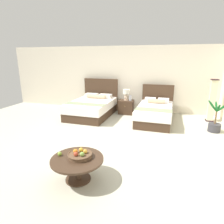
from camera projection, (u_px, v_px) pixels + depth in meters
The scene contains 12 objects.
ground_plane at pixel (106, 139), 5.04m from camera, with size 10.37×9.90×0.02m, color beige.
wall_back at pixel (129, 79), 7.61m from camera, with size 10.37×0.12×2.53m, color silver.
bed_near_window at pixel (92, 107), 7.04m from camera, with size 1.45×2.10×1.27m.
bed_near_corner at pixel (155, 112), 6.45m from camera, with size 1.19×2.08×1.11m.
nightstand at pixel (126, 107), 7.29m from camera, with size 0.54×0.45×0.53m.
table_lamp at pixel (126, 94), 7.17m from camera, with size 0.26×0.26×0.41m.
vase at pixel (130, 98), 7.11m from camera, with size 0.09×0.09×0.21m.
coffee_table at pixel (77, 163), 3.26m from camera, with size 0.90×0.90×0.41m.
fruit_bowl at pixel (80, 155), 3.27m from camera, with size 0.42×0.42×0.13m.
loose_apple at pixel (60, 154), 3.32m from camera, with size 0.07×0.07×0.07m.
floor_lamp_corner at pixel (212, 101), 6.32m from camera, with size 0.23×0.23×1.41m.
potted_palm at pixel (215, 124), 5.49m from camera, with size 0.56×0.53×0.94m.
Camera 1 is at (1.43, -4.44, 2.04)m, focal length 30.66 mm.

